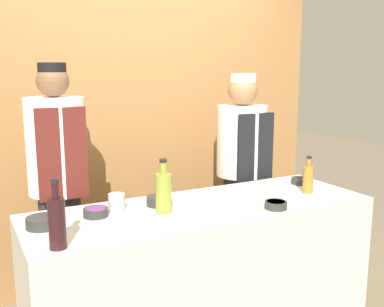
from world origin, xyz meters
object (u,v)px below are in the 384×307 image
(sauce_bowl_purple, at_px, (96,212))
(sauce_bowl_yellow, at_px, (276,205))
(bottle_vinegar, at_px, (308,179))
(bottle_wine, at_px, (57,221))
(chef_left, at_px, (59,191))
(sauce_bowl_green, at_px, (43,222))
(cutting_board, at_px, (228,196))
(sauce_bowl_white, at_px, (300,181))
(chef_right, at_px, (241,174))
(cup_steel, at_px, (117,202))
(bottle_oil, at_px, (164,192))
(sauce_bowl_red, at_px, (159,200))

(sauce_bowl_purple, height_order, sauce_bowl_yellow, sauce_bowl_purple)
(bottle_vinegar, bearing_deg, bottle_wine, -173.82)
(bottle_wine, bearing_deg, chef_left, 78.28)
(sauce_bowl_green, distance_m, cutting_board, 1.08)
(sauce_bowl_purple, height_order, bottle_wine, bottle_wine)
(sauce_bowl_green, distance_m, chef_left, 0.58)
(sauce_bowl_white, bearing_deg, chef_right, 106.27)
(cutting_board, bearing_deg, sauce_bowl_white, 4.97)
(bottle_wine, bearing_deg, bottle_vinegar, 6.18)
(bottle_vinegar, xyz_separation_m, cup_steel, (-1.17, 0.21, -0.04))
(cutting_board, relative_size, bottle_vinegar, 1.60)
(bottle_wine, bearing_deg, sauce_bowl_white, 12.18)
(chef_left, relative_size, chef_right, 1.04)
(sauce_bowl_green, height_order, bottle_wine, bottle_wine)
(sauce_bowl_white, bearing_deg, sauce_bowl_green, -177.97)
(bottle_oil, xyz_separation_m, chef_right, (0.92, 0.62, -0.14))
(sauce_bowl_yellow, relative_size, bottle_oil, 0.42)
(sauce_bowl_purple, distance_m, chef_right, 1.37)
(sauce_bowl_yellow, distance_m, cup_steel, 0.88)
(bottle_wine, relative_size, cup_steel, 3.27)
(bottle_vinegar, height_order, chef_right, chef_right)
(chef_left, bearing_deg, bottle_vinegar, -26.30)
(sauce_bowl_yellow, relative_size, chef_right, 0.08)
(sauce_bowl_green, bearing_deg, cup_steel, 11.45)
(sauce_bowl_red, relative_size, chef_right, 0.09)
(sauce_bowl_white, height_order, chef_right, chef_right)
(bottle_vinegar, bearing_deg, sauce_bowl_white, 60.45)
(sauce_bowl_green, distance_m, sauce_bowl_purple, 0.28)
(sauce_bowl_purple, distance_m, bottle_oil, 0.37)
(sauce_bowl_white, relative_size, sauce_bowl_purple, 0.92)
(bottle_oil, height_order, chef_right, chef_right)
(sauce_bowl_yellow, bearing_deg, bottle_vinegar, 23.38)
(sauce_bowl_purple, height_order, bottle_vinegar, bottle_vinegar)
(sauce_bowl_yellow, height_order, chef_left, chef_left)
(cup_steel, bearing_deg, bottle_vinegar, -10.33)
(chef_left, bearing_deg, bottle_wine, -101.72)
(sauce_bowl_purple, bearing_deg, cup_steel, 17.84)
(sauce_bowl_red, xyz_separation_m, sauce_bowl_purple, (-0.37, -0.03, -0.00))
(chef_right, bearing_deg, sauce_bowl_red, -151.39)
(bottle_oil, relative_size, chef_left, 0.17)
(sauce_bowl_purple, relative_size, sauce_bowl_yellow, 1.05)
(sauce_bowl_purple, xyz_separation_m, bottle_vinegar, (1.30, -0.17, 0.07))
(sauce_bowl_purple, relative_size, cup_steel, 1.37)
(sauce_bowl_red, distance_m, bottle_vinegar, 0.95)
(sauce_bowl_white, bearing_deg, bottle_vinegar, -119.55)
(sauce_bowl_white, relative_size, sauce_bowl_green, 0.73)
(cutting_board, distance_m, bottle_wine, 1.11)
(sauce_bowl_white, xyz_separation_m, sauce_bowl_red, (-1.04, 0.01, 0.00))
(chef_left, bearing_deg, chef_right, 0.01)
(bottle_wine, relative_size, chef_right, 0.19)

